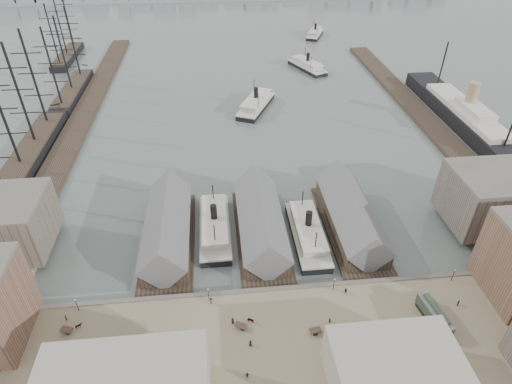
{
  "coord_description": "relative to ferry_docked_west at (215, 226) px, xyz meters",
  "views": [
    {
      "loc": [
        -10.79,
        -74.98,
        81.96
      ],
      "look_at": [
        0.0,
        30.0,
        6.0
      ],
      "focal_mm": 30.0,
      "sensor_mm": 36.0,
      "label": 1
    }
  ],
  "objects": [
    {
      "name": "ground",
      "position": [
        13.0,
        -19.74,
        -2.4
      ],
      "size": [
        900.0,
        900.0,
        0.0
      ],
      "primitive_type": "plane",
      "color": "#4C5854",
      "rests_on": "ground"
    },
    {
      "name": "quay",
      "position": [
        13.0,
        -39.74,
        -1.4
      ],
      "size": [
        180.0,
        30.0,
        2.0
      ],
      "primitive_type": "cube",
      "color": "#7E7054",
      "rests_on": "ground"
    },
    {
      "name": "seawall",
      "position": [
        13.0,
        -24.94,
        -1.25
      ],
      "size": [
        180.0,
        1.2,
        2.3
      ],
      "primitive_type": "cube",
      "color": "#59544C",
      "rests_on": "ground"
    },
    {
      "name": "west_wharf",
      "position": [
        -55.0,
        80.26,
        -1.6
      ],
      "size": [
        10.0,
        220.0,
        1.6
      ],
      "primitive_type": "cube",
      "color": "#2D231C",
      "rests_on": "ground"
    },
    {
      "name": "east_wharf",
      "position": [
        91.0,
        70.26,
        -1.6
      ],
      "size": [
        10.0,
        180.0,
        1.6
      ],
      "primitive_type": "cube",
      "color": "#2D231C",
      "rests_on": "ground"
    },
    {
      "name": "ferry_shed_west",
      "position": [
        -13.0,
        -2.86,
        2.24
      ],
      "size": [
        14.0,
        42.0,
        12.6
      ],
      "color": "#2D231C",
      "rests_on": "ground"
    },
    {
      "name": "ferry_shed_center",
      "position": [
        13.0,
        -2.86,
        2.24
      ],
      "size": [
        14.0,
        42.0,
        12.6
      ],
      "color": "#2D231C",
      "rests_on": "ground"
    },
    {
      "name": "ferry_shed_east",
      "position": [
        39.0,
        -2.86,
        2.24
      ],
      "size": [
        14.0,
        42.0,
        12.6
      ],
      "color": "#2D231C",
      "rests_on": "ground"
    },
    {
      "name": "warehouse_east_back",
      "position": [
        81.0,
        -4.74,
        7.1
      ],
      "size": [
        28.0,
        20.0,
        15.0
      ],
      "primitive_type": "cube",
      "color": "#60564C",
      "rests_on": "east_land"
    },
    {
      "name": "street_bldg_center",
      "position": [
        33.0,
        -51.74,
        4.6
      ],
      "size": [
        24.0,
        16.0,
        10.0
      ],
      "primitive_type": "cube",
      "color": "gray",
      "rests_on": "quay"
    },
    {
      "name": "lamp_post_far_w",
      "position": [
        -32.0,
        -26.74,
        2.32
      ],
      "size": [
        0.44,
        0.44,
        3.92
      ],
      "color": "black",
      "rests_on": "quay"
    },
    {
      "name": "lamp_post_near_w",
      "position": [
        -2.0,
        -26.74,
        2.32
      ],
      "size": [
        0.44,
        0.44,
        3.92
      ],
      "color": "black",
      "rests_on": "quay"
    },
    {
      "name": "lamp_post_near_e",
      "position": [
        28.0,
        -26.74,
        2.32
      ],
      "size": [
        0.44,
        0.44,
        3.92
      ],
      "color": "black",
      "rests_on": "quay"
    },
    {
      "name": "lamp_post_far_e",
      "position": [
        58.0,
        -26.74,
        2.32
      ],
      "size": [
        0.44,
        0.44,
        3.92
      ],
      "color": "black",
      "rests_on": "quay"
    },
    {
      "name": "ferry_docked_west",
      "position": [
        0.0,
        0.0,
        0.0
      ],
      "size": [
        8.59,
        28.64,
        10.23
      ],
      "color": "black",
      "rests_on": "ground"
    },
    {
      "name": "ferry_docked_east",
      "position": [
        26.0,
        -5.53,
        -0.03
      ],
      "size": [
        8.49,
        28.3,
        10.11
      ],
      "color": "black",
      "rests_on": "ground"
    },
    {
      "name": "ferry_open_near",
      "position": [
        20.43,
        82.6,
        0.06
      ],
      "size": [
        20.36,
        30.33,
        10.48
      ],
      "rotation": [
        0.0,
        0.0,
        -0.44
      ],
      "color": "black",
      "rests_on": "ground"
    },
    {
      "name": "ferry_open_mid",
      "position": [
        53.3,
        129.52,
        -0.14
      ],
      "size": [
        18.27,
        27.9,
        9.62
      ],
      "rotation": [
        0.0,
        0.0,
        0.42
      ],
      "color": "black",
      "rests_on": "ground"
    },
    {
      "name": "ferry_open_far",
      "position": [
        70.93,
        191.09,
        -0.35
      ],
      "size": [
        16.49,
        25.33,
        8.73
      ],
      "rotation": [
        0.0,
        0.0,
        -0.41
      ],
      "color": "black",
      "rests_on": "ground"
    },
    {
      "name": "sailing_ship_near",
      "position": [
        -65.95,
        46.54,
        0.58
      ],
      "size": [
        9.85,
        67.87,
        40.5
      ],
      "color": "black",
      "rests_on": "ground"
    },
    {
      "name": "sailing_ship_mid",
      "position": [
        -64.97,
        106.38,
        0.21
      ],
      "size": [
        8.86,
        51.22,
        36.44
      ],
      "color": "black",
      "rests_on": "ground"
    },
    {
      "name": "sailing_ship_far",
      "position": [
        -80.58,
        160.33,
        0.03
      ],
      "size": [
        8.17,
        45.41,
        33.61
      ],
      "color": "black",
      "rests_on": "ground"
    },
    {
      "name": "ocean_steamer",
      "position": [
        105.0,
        57.19,
        1.6
      ],
      "size": [
        12.73,
        93.05,
        18.61
      ],
      "color": "black",
      "rests_on": "ground"
    },
    {
      "name": "tram",
      "position": [
        48.04,
        -37.86,
        1.62
      ],
      "size": [
        4.48,
        11.4,
        3.95
      ],
      "rotation": [
        0.0,
        0.0,
        0.15
      ],
      "color": "black",
      "rests_on": "quay"
    },
    {
      "name": "horse_cart_left",
      "position": [
        -31.57,
        -31.97,
        0.36
      ],
      "size": [
        4.72,
        2.9,
        1.43
      ],
      "rotation": [
        0.0,
        0.0,
        1.2
      ],
      "color": "black",
      "rests_on": "quay"
    },
    {
      "name": "horse_cart_center",
      "position": [
        6.34,
        -34.64,
        0.37
      ],
      "size": [
        4.71,
        3.3,
        1.45
      ],
      "rotation": [
        0.0,
        0.0,
        1.07
      ],
      "color": "black",
      "rests_on": "quay"
    },
    {
      "name": "horse_cart_right",
      "position": [
        22.91,
        -38.61,
        0.39
      ],
      "size": [
        4.73,
        2.21,
        1.54
      ],
      "rotation": [
        0.0,
        0.0,
        1.73
      ],
      "color": "black",
      "rests_on": "quay"
    },
    {
      "name": "pedestrian_0",
      "position": [
        -34.07,
        -29.31,
        0.45
      ],
      "size": [
        0.6,
        0.71,
        1.69
      ],
      "primitive_type": "imported",
      "rotation": [
        0.0,
        0.0,
        4.98
      ],
      "color": "black",
      "rests_on": "quay"
    },
    {
      "name": "pedestrian_1",
      "position": [
        -24.99,
        -36.84,
        0.46
      ],
      "size": [
        0.97,
        1.04,
        1.71
      ],
      "primitive_type": "imported",
      "rotation": [
        0.0,
        0.0,
        2.08
      ],
      "color": "black",
      "rests_on": "quay"
    },
    {
      "name": "pedestrian_2",
      "position": [
        -1.44,
        -27.74,
        0.48
      ],
      "size": [
        0.95,
        1.28,
        1.76
      ],
      "primitive_type": "imported",
      "rotation": [
        0.0,
        0.0,
        1.28
      ],
      "color": "black",
      "rests_on": "quay"
    },
    {
      "name": "pedestrian_3",
      "position": [
        5.36,
        -47.16,
        0.39
      ],
      "size": [
        0.95,
        0.46,
        1.58
      ],
      "primitive_type": "imported",
      "rotation": [
        0.0,
        0.0,
        3.22
      ],
      "color": "black",
      "rests_on": "quay"
    },
    {
      "name": "pedestrian_4",
      "position": [
        3.22,
        -33.83,
        0.46
      ],
      "size": [
        0.99,
        0.86,
        1.71
      ],
      "primitive_type": "imported",
      "rotation": [
        0.0,
        0.0,
        3.6
      ],
      "color": "black",
      "rests_on": "quay"
    },
    {
      "name": "pedestrian_5",
      "position": [
        24.85,
        -35.97,
        0.38
      ],
      "size": [
        0.68,
        0.71,
        1.56
      ],
      "primitive_type": "imported",
      "rotation": [
        0.0,
        0.0,
        2.24
      ],
      "color": "black",
      "rests_on": "quay"
    },
    {
      "name": "pedestrian_6",
      "position": [
        30.67,
        -28.06,
        0.47
      ],
      "size": [
        0.89,
        1.0,
        1.73
      ],
      "primitive_type": "imported",
      "rotation": [
        0.0,
        0.0,
        5.04
      ],
      "color": "black",
      "rests_on": "quay"
    },
    {
      "name": "pedestrian_7",
      "position": [
        44.0,
        -47.73,
        0.5
      ],
      "size": [
        1.31,
        0.99,
        1.8
      ],
      "primitive_type": "imported",
      "rotation": [
        0.0,
        0.0,
        3.45
      ],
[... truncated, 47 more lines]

